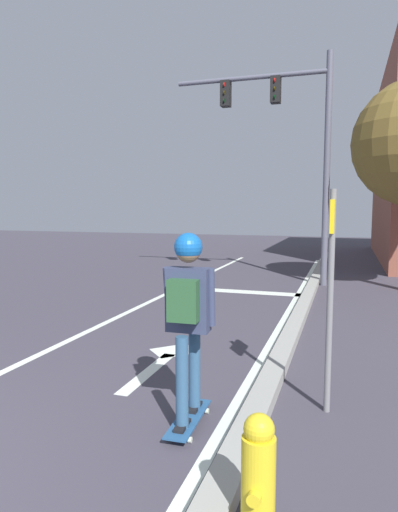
{
  "coord_description": "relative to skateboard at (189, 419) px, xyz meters",
  "views": [
    {
      "loc": [
        3.88,
        -1.18,
        1.96
      ],
      "look_at": [
        1.59,
        5.79,
        1.17
      ],
      "focal_mm": 31.65,
      "sensor_mm": 36.0,
      "label": 1
    }
  ],
  "objects": [
    {
      "name": "skater",
      "position": [
        0.0,
        -0.02,
        1.07
      ],
      "size": [
        0.46,
        0.62,
        1.67
      ],
      "color": "#2E5275",
      "rests_on": "skateboard"
    },
    {
      "name": "lane_line_center",
      "position": [
        -2.56,
        3.53,
        -0.06
      ],
      "size": [
        0.12,
        20.0,
        0.01
      ],
      "primitive_type": "cube",
      "color": "silver",
      "rests_on": "ground"
    },
    {
      "name": "traffic_signal_mast",
      "position": [
        -0.18,
        7.99,
        3.85
      ],
      "size": [
        3.94,
        0.34,
        5.69
      ],
      "color": "#535463",
      "rests_on": "ground"
    },
    {
      "name": "stop_bar",
      "position": [
        -1.05,
        6.49,
        -0.06
      ],
      "size": [
        3.01,
        0.4,
        0.01
      ],
      "primitive_type": "cube",
      "color": "silver",
      "rests_on": "ground"
    },
    {
      "name": "street_sign_post",
      "position": [
        1.17,
        0.69,
        1.33
      ],
      "size": [
        0.06,
        0.44,
        2.13
      ],
      "color": "slate",
      "rests_on": "ground"
    },
    {
      "name": "skateboard",
      "position": [
        0.0,
        0.0,
        0.0
      ],
      "size": [
        0.25,
        0.83,
        0.08
      ],
      "color": "#255080",
      "rests_on": "ground"
    },
    {
      "name": "lane_arrow_head",
      "position": [
        -0.9,
        1.94,
        -0.06
      ],
      "size": [
        0.71,
        0.71,
        0.01
      ],
      "primitive_type": "cube",
      "rotation": [
        0.0,
        0.0,
        0.79
      ],
      "color": "silver",
      "rests_on": "ground"
    },
    {
      "name": "curb_strip",
      "position": [
        0.56,
        3.53,
        0.01
      ],
      "size": [
        0.24,
        24.0,
        0.14
      ],
      "primitive_type": "cube",
      "color": "#989892",
      "rests_on": "ground"
    },
    {
      "name": "lane_line_curbside",
      "position": [
        0.31,
        3.53,
        -0.06
      ],
      "size": [
        0.12,
        20.0,
        0.01
      ],
      "primitive_type": "cube",
      "color": "silver",
      "rests_on": "ground"
    },
    {
      "name": "lane_arrow_stem",
      "position": [
        -0.9,
        1.09,
        -0.06
      ],
      "size": [
        0.16,
        1.4,
        0.01
      ],
      "primitive_type": "cube",
      "color": "silver",
      "rests_on": "ground"
    },
    {
      "name": "fire_hydrant",
      "position": [
        0.86,
        -1.23,
        0.33
      ],
      "size": [
        0.2,
        0.3,
        0.79
      ],
      "color": "yellow",
      "rests_on": "ground"
    }
  ]
}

